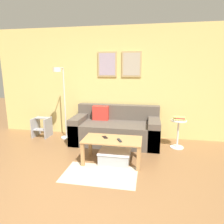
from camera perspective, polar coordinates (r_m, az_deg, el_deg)
The scene contains 12 objects.
ground_plane at distance 2.59m, azimuth -15.13°, elevation -26.67°, with size 16.00×16.00×0.00m, color brown.
wall_back at distance 4.76m, azimuth -0.94°, elevation 8.33°, with size 5.60×0.09×2.55m.
area_rug at distance 3.26m, azimuth -3.48°, elevation -17.33°, with size 1.15×0.67×0.01m, color #C1B299.
couch at distance 4.44m, azimuth 1.05°, elevation -5.01°, with size 1.88×0.89×0.79m.
coffee_table at distance 3.49m, azimuth 0.10°, elevation -8.97°, with size 1.01×0.52×0.43m.
storage_bin at distance 3.59m, azimuth 0.82°, elevation -12.48°, with size 0.54×0.44×0.21m.
floor_lamp at distance 4.55m, azimuth -14.17°, elevation 4.11°, with size 0.26×0.51×1.64m.
side_table at distance 4.33m, azimuth 18.33°, elevation -5.29°, with size 0.32×0.32×0.59m.
book_stack at distance 4.23m, azimuth 18.71°, elevation -1.79°, with size 0.24×0.16×0.08m.
remote_control at distance 3.38m, azimuth 2.15°, elevation -8.09°, with size 0.04×0.15×0.02m, color #232328.
cell_phone at distance 3.54m, azimuth -2.03°, elevation -7.21°, with size 0.07×0.14×0.01m, color black.
step_stool at distance 5.10m, azimuth -19.39°, elevation -3.98°, with size 0.36×0.38×0.46m.
Camera 1 is at (0.95, -1.79, 1.61)m, focal length 32.00 mm.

